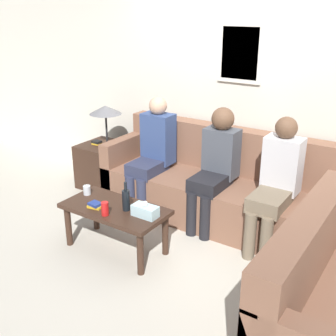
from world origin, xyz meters
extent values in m
plane|color=beige|center=(0.00, 0.00, 0.00)|extent=(16.00, 16.00, 0.00)
cube|color=silver|center=(0.00, 0.94, 1.30)|extent=(9.00, 0.06, 2.60)
cube|color=silver|center=(0.00, 0.89, 1.70)|extent=(0.48, 0.02, 0.60)
cube|color=#B7CCB2|center=(0.00, 0.89, 1.70)|extent=(0.40, 0.01, 0.52)
cube|color=brown|center=(0.00, 0.44, 0.23)|extent=(2.46, 0.83, 0.46)
cube|color=brown|center=(0.00, 0.76, 0.70)|extent=(2.46, 0.20, 0.49)
cube|color=brown|center=(-1.16, 0.44, 0.36)|extent=(0.14, 0.83, 0.73)
cube|color=brown|center=(1.16, 0.44, 0.36)|extent=(0.14, 0.83, 0.73)
cube|color=brown|center=(1.28, -0.74, 0.70)|extent=(0.20, 1.63, 0.49)
cube|color=#382319|center=(-0.47, -0.60, 0.42)|extent=(0.98, 0.50, 0.04)
cylinder|color=#382319|center=(-0.90, -0.79, 0.20)|extent=(0.06, 0.06, 0.40)
cylinder|color=#382319|center=(-0.05, -0.79, 0.20)|extent=(0.06, 0.06, 0.40)
cylinder|color=#382319|center=(-0.90, -0.41, 0.20)|extent=(0.06, 0.06, 0.40)
cylinder|color=#382319|center=(-0.05, -0.41, 0.20)|extent=(0.06, 0.06, 0.40)
cube|color=#382319|center=(-1.56, 0.47, 0.28)|extent=(0.54, 0.54, 0.55)
cylinder|color=#262628|center=(-1.49, 0.47, 0.76)|extent=(0.02, 0.02, 0.42)
cone|color=slate|center=(-1.49, 0.47, 1.00)|extent=(0.38, 0.38, 0.10)
cube|color=gold|center=(-1.64, 0.44, 0.56)|extent=(0.10, 0.10, 0.02)
cube|color=black|center=(-1.64, 0.44, 0.58)|extent=(0.11, 0.09, 0.03)
cylinder|color=black|center=(-0.35, -0.59, 0.54)|extent=(0.07, 0.07, 0.19)
cylinder|color=black|center=(-0.35, -0.59, 0.67)|extent=(0.03, 0.03, 0.08)
cylinder|color=silver|center=(-0.87, -0.54, 0.49)|extent=(0.07, 0.07, 0.09)
cube|color=gold|center=(-0.61, -0.70, 0.45)|extent=(0.14, 0.11, 0.02)
cube|color=navy|center=(-0.61, -0.70, 0.48)|extent=(0.12, 0.10, 0.02)
cylinder|color=red|center=(-0.44, -0.76, 0.50)|extent=(0.07, 0.07, 0.12)
cube|color=silver|center=(-0.14, -0.59, 0.49)|extent=(0.23, 0.12, 0.10)
sphere|color=white|center=(-0.14, -0.59, 0.56)|extent=(0.05, 0.05, 0.05)
cube|color=#2D334C|center=(-0.72, 0.23, 0.51)|extent=(0.31, 0.42, 0.14)
cylinder|color=#2D334C|center=(-0.79, 0.02, 0.23)|extent=(0.11, 0.11, 0.46)
cylinder|color=#2D334C|center=(-0.64, 0.02, 0.23)|extent=(0.11, 0.11, 0.46)
cube|color=#33477A|center=(-0.72, 0.45, 0.78)|extent=(0.34, 0.22, 0.56)
sphere|color=tan|center=(-0.72, 0.45, 1.15)|extent=(0.20, 0.20, 0.20)
cube|color=black|center=(0.05, 0.25, 0.51)|extent=(0.31, 0.44, 0.14)
cylinder|color=black|center=(-0.03, 0.03, 0.23)|extent=(0.11, 0.11, 0.46)
cylinder|color=black|center=(0.13, 0.03, 0.23)|extent=(0.11, 0.11, 0.46)
cube|color=#474C56|center=(0.05, 0.47, 0.76)|extent=(0.34, 0.22, 0.50)
sphere|color=brown|center=(0.05, 0.47, 1.11)|extent=(0.23, 0.23, 0.23)
cube|color=#756651|center=(0.70, 0.20, 0.51)|extent=(0.31, 0.48, 0.14)
cylinder|color=#756651|center=(0.62, -0.04, 0.23)|extent=(0.11, 0.11, 0.46)
cylinder|color=#756651|center=(0.78, -0.04, 0.23)|extent=(0.11, 0.11, 0.46)
cube|color=silver|center=(0.70, 0.44, 0.77)|extent=(0.34, 0.22, 0.53)
sphere|color=brown|center=(0.70, 0.44, 1.13)|extent=(0.20, 0.20, 0.20)
camera|label=1|loc=(1.84, -3.19, 2.17)|focal=45.00mm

